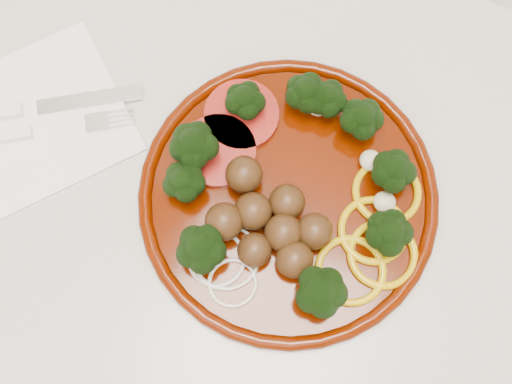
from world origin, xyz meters
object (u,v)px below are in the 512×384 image
at_px(knife, 17,110).
at_px(fork, 16,135).
at_px(plate, 289,192).
at_px(napkin, 41,117).

relative_size(knife, fork, 1.13).
bearing_deg(plate, knife, -175.27).
bearing_deg(plate, napkin, -175.76).
distance_m(knife, fork, 0.03).
distance_m(plate, fork, 0.28).
xyz_separation_m(plate, napkin, (-0.27, -0.02, -0.02)).
height_order(knife, fork, knife).
xyz_separation_m(plate, fork, (-0.28, -0.05, -0.01)).
relative_size(plate, napkin, 1.80).
relative_size(plate, fork, 1.86).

